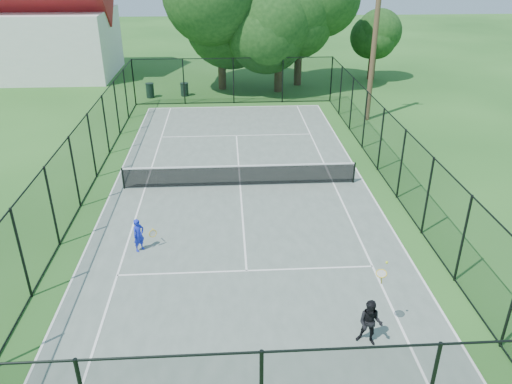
{
  "coord_description": "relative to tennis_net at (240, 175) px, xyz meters",
  "views": [
    {
      "loc": [
        -0.5,
        -19.65,
        9.42
      ],
      "look_at": [
        0.51,
        -3.0,
        1.2
      ],
      "focal_mm": 35.0,
      "sensor_mm": 36.0,
      "label": 1
    }
  ],
  "objects": [
    {
      "name": "trash_bin_right",
      "position": [
        -3.41,
        15.02,
        -0.12
      ],
      "size": [
        0.58,
        0.58,
        0.91
      ],
      "color": "black",
      "rests_on": "ground"
    },
    {
      "name": "trash_bin_left",
      "position": [
        -5.75,
        14.72,
        -0.07
      ],
      "size": [
        0.58,
        0.58,
        1.0
      ],
      "color": "black",
      "rests_on": "ground"
    },
    {
      "name": "tree_near_mid",
      "position": [
        3.25,
        15.83,
        4.23
      ],
      "size": [
        5.97,
        5.97,
        7.81
      ],
      "color": "#332114",
      "rests_on": "ground"
    },
    {
      "name": "player_black",
      "position": [
        3.04,
        -9.83,
        0.15
      ],
      "size": [
        0.8,
        0.86,
        2.32
      ],
      "color": "black",
      "rests_on": "tennis_court"
    },
    {
      "name": "tennis_net",
      "position": [
        0.0,
        0.0,
        0.0
      ],
      "size": [
        10.08,
        0.08,
        0.95
      ],
      "color": "black",
      "rests_on": "tennis_court"
    },
    {
      "name": "tennis_court",
      "position": [
        0.0,
        0.0,
        -0.55
      ],
      "size": [
        11.0,
        24.0,
        0.06
      ],
      "primitive_type": "cube",
      "color": "#58685E",
      "rests_on": "ground"
    },
    {
      "name": "utility_pole",
      "position": [
        7.98,
        9.0,
        3.86
      ],
      "size": [
        1.4,
        0.3,
        8.76
      ],
      "color": "#4C3823",
      "rests_on": "ground"
    },
    {
      "name": "tree_far_right",
      "position": [
        10.94,
        19.11,
        2.59
      ],
      "size": [
        3.88,
        3.88,
        5.13
      ],
      "color": "#332114",
      "rests_on": "ground"
    },
    {
      "name": "tree_near_right",
      "position": [
        4.91,
        17.67,
        5.25
      ],
      "size": [
        6.64,
        6.64,
        9.16
      ],
      "color": "#332114",
      "rests_on": "ground"
    },
    {
      "name": "ground",
      "position": [
        0.0,
        0.0,
        -0.58
      ],
      "size": [
        120.0,
        120.0,
        0.0
      ],
      "primitive_type": "plane",
      "color": "#1F4C1A"
    },
    {
      "name": "building",
      "position": [
        -17.0,
        22.0,
        4.35
      ],
      "size": [
        15.3,
        8.15,
        11.87
      ],
      "color": "silver",
      "rests_on": "ground"
    },
    {
      "name": "tree_near_left",
      "position": [
        -0.76,
        16.8,
        4.91
      ],
      "size": [
        6.84,
        6.84,
        8.92
      ],
      "color": "#332114",
      "rests_on": "ground"
    },
    {
      "name": "player_blue",
      "position": [
        -3.58,
        -4.94,
        0.07
      ],
      "size": [
        0.84,
        0.51,
        1.18
      ],
      "color": "#1627C2",
      "rests_on": "tennis_court"
    },
    {
      "name": "fence",
      "position": [
        0.0,
        0.0,
        0.92
      ],
      "size": [
        13.1,
        26.1,
        3.0
      ],
      "color": "black",
      "rests_on": "ground"
    }
  ]
}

